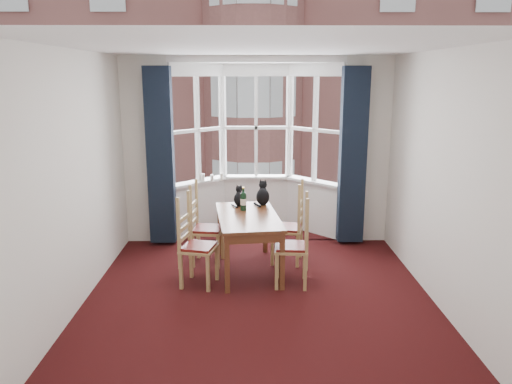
{
  "coord_description": "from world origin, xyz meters",
  "views": [
    {
      "loc": [
        -0.09,
        -5.21,
        2.53
      ],
      "look_at": [
        -0.02,
        1.05,
        1.05
      ],
      "focal_mm": 35.0,
      "sensor_mm": 36.0,
      "label": 1
    }
  ],
  "objects_px": {
    "chair_left_near": "(192,247)",
    "cat_left": "(239,198)",
    "chair_left_far": "(201,230)",
    "cat_right": "(263,195)",
    "chair_right_far": "(294,229)",
    "candle_extra": "(222,177)",
    "candle_short": "(212,178)",
    "chair_right_near": "(299,248)",
    "wine_bottle": "(243,200)",
    "dining_table": "(248,222)",
    "candle_tall": "(203,177)"
  },
  "relations": [
    {
      "from": "cat_left",
      "to": "cat_right",
      "type": "bearing_deg",
      "value": 10.33
    },
    {
      "from": "cat_right",
      "to": "candle_extra",
      "type": "bearing_deg",
      "value": 119.48
    },
    {
      "from": "chair_left_far",
      "to": "chair_right_far",
      "type": "relative_size",
      "value": 1.0
    },
    {
      "from": "dining_table",
      "to": "candle_short",
      "type": "relative_size",
      "value": 16.49
    },
    {
      "from": "chair_left_far",
      "to": "candle_extra",
      "type": "relative_size",
      "value": 8.01
    },
    {
      "from": "candle_extra",
      "to": "cat_left",
      "type": "bearing_deg",
      "value": -75.4
    },
    {
      "from": "dining_table",
      "to": "chair_right_far",
      "type": "relative_size",
      "value": 1.63
    },
    {
      "from": "cat_left",
      "to": "cat_right",
      "type": "height_order",
      "value": "cat_right"
    },
    {
      "from": "chair_left_near",
      "to": "chair_right_far",
      "type": "xyz_separation_m",
      "value": [
        1.31,
        0.72,
        0.0
      ]
    },
    {
      "from": "cat_left",
      "to": "wine_bottle",
      "type": "distance_m",
      "value": 0.24
    },
    {
      "from": "cat_right",
      "to": "cat_left",
      "type": "bearing_deg",
      "value": -169.67
    },
    {
      "from": "cat_right",
      "to": "candle_extra",
      "type": "relative_size",
      "value": 3.1
    },
    {
      "from": "dining_table",
      "to": "chair_left_near",
      "type": "distance_m",
      "value": 0.83
    },
    {
      "from": "chair_left_near",
      "to": "chair_left_far",
      "type": "xyz_separation_m",
      "value": [
        0.05,
        0.7,
        0.0
      ]
    },
    {
      "from": "chair_left_far",
      "to": "candle_extra",
      "type": "height_order",
      "value": "candle_extra"
    },
    {
      "from": "dining_table",
      "to": "wine_bottle",
      "type": "relative_size",
      "value": 4.75
    },
    {
      "from": "chair_right_near",
      "to": "candle_short",
      "type": "relative_size",
      "value": 10.12
    },
    {
      "from": "dining_table",
      "to": "candle_tall",
      "type": "distance_m",
      "value": 1.79
    },
    {
      "from": "cat_right",
      "to": "wine_bottle",
      "type": "relative_size",
      "value": 1.13
    },
    {
      "from": "chair_right_near",
      "to": "chair_right_far",
      "type": "height_order",
      "value": "same"
    },
    {
      "from": "chair_right_far",
      "to": "wine_bottle",
      "type": "distance_m",
      "value": 0.8
    },
    {
      "from": "dining_table",
      "to": "chair_left_near",
      "type": "relative_size",
      "value": 1.63
    },
    {
      "from": "chair_right_near",
      "to": "chair_right_far",
      "type": "bearing_deg",
      "value": 89.97
    },
    {
      "from": "chair_right_far",
      "to": "cat_right",
      "type": "height_order",
      "value": "cat_right"
    },
    {
      "from": "chair_left_far",
      "to": "chair_right_near",
      "type": "height_order",
      "value": "same"
    },
    {
      "from": "dining_table",
      "to": "candle_short",
      "type": "distance_m",
      "value": 1.76
    },
    {
      "from": "dining_table",
      "to": "candle_extra",
      "type": "relative_size",
      "value": 13.04
    },
    {
      "from": "chair_left_near",
      "to": "candle_tall",
      "type": "distance_m",
      "value": 2.09
    },
    {
      "from": "candle_short",
      "to": "cat_left",
      "type": "bearing_deg",
      "value": -68.27
    },
    {
      "from": "chair_left_far",
      "to": "cat_right",
      "type": "bearing_deg",
      "value": 17.35
    },
    {
      "from": "chair_left_far",
      "to": "chair_right_near",
      "type": "distance_m",
      "value": 1.46
    },
    {
      "from": "cat_right",
      "to": "candle_extra",
      "type": "distance_m",
      "value": 1.29
    },
    {
      "from": "chair_left_far",
      "to": "cat_left",
      "type": "distance_m",
      "value": 0.68
    },
    {
      "from": "cat_right",
      "to": "chair_right_far",
      "type": "bearing_deg",
      "value": -30.43
    },
    {
      "from": "dining_table",
      "to": "cat_left",
      "type": "height_order",
      "value": "cat_left"
    },
    {
      "from": "chair_left_far",
      "to": "chair_right_far",
      "type": "xyz_separation_m",
      "value": [
        1.26,
        0.02,
        0.0
      ]
    },
    {
      "from": "chair_left_near",
      "to": "candle_short",
      "type": "xyz_separation_m",
      "value": [
        0.1,
        2.07,
        0.44
      ]
    },
    {
      "from": "cat_left",
      "to": "candle_short",
      "type": "bearing_deg",
      "value": 111.73
    },
    {
      "from": "chair_left_far",
      "to": "candle_tall",
      "type": "bearing_deg",
      "value": 93.83
    },
    {
      "from": "chair_right_near",
      "to": "cat_right",
      "type": "bearing_deg",
      "value": 112.5
    },
    {
      "from": "chair_left_near",
      "to": "cat_left",
      "type": "distance_m",
      "value": 1.14
    },
    {
      "from": "candle_extra",
      "to": "chair_right_far",
      "type": "bearing_deg",
      "value": -52.48
    },
    {
      "from": "chair_right_near",
      "to": "candle_short",
      "type": "xyz_separation_m",
      "value": [
        -1.21,
        2.11,
        0.44
      ]
    },
    {
      "from": "wine_bottle",
      "to": "candle_extra",
      "type": "relative_size",
      "value": 2.75
    },
    {
      "from": "cat_left",
      "to": "candle_extra",
      "type": "distance_m",
      "value": 1.23
    },
    {
      "from": "dining_table",
      "to": "cat_right",
      "type": "relative_size",
      "value": 4.21
    },
    {
      "from": "dining_table",
      "to": "chair_right_far",
      "type": "xyz_separation_m",
      "value": [
        0.62,
        0.3,
        -0.19
      ]
    },
    {
      "from": "candle_extra",
      "to": "chair_left_far",
      "type": "bearing_deg",
      "value": -98.6
    },
    {
      "from": "chair_right_near",
      "to": "chair_right_far",
      "type": "relative_size",
      "value": 1.0
    },
    {
      "from": "chair_left_far",
      "to": "candle_tall",
      "type": "distance_m",
      "value": 1.42
    }
  ]
}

